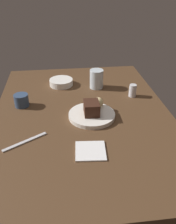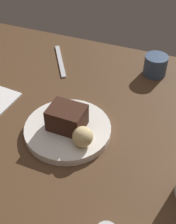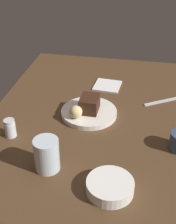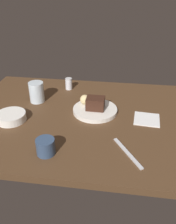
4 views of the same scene
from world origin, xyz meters
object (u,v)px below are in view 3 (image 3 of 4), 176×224
(bread_roll, at_px, (76,112))
(water_glass, at_px, (47,155))
(salt_shaker, at_px, (10,128))
(folded_napkin, at_px, (106,85))
(dessert_plate, at_px, (89,113))
(chocolate_cake_slice, at_px, (89,104))
(butter_knife, at_px, (164,101))
(side_bowl, at_px, (110,186))

(bread_roll, bearing_deg, water_glass, -6.76)
(salt_shaker, height_order, folded_napkin, salt_shaker)
(dessert_plate, relative_size, chocolate_cake_slice, 2.49)
(salt_shaker, height_order, butter_knife, salt_shaker)
(dessert_plate, bearing_deg, salt_shaker, -53.18)
(salt_shaker, height_order, water_glass, water_glass)
(chocolate_cake_slice, bearing_deg, salt_shaker, -53.21)
(folded_napkin, bearing_deg, side_bowl, 8.80)
(salt_shaker, bearing_deg, chocolate_cake_slice, 126.79)
(chocolate_cake_slice, distance_m, salt_shaker, 0.31)
(side_bowl, bearing_deg, dessert_plate, -160.78)
(water_glass, bearing_deg, side_bowl, 73.83)
(salt_shaker, relative_size, side_bowl, 0.49)
(chocolate_cake_slice, bearing_deg, water_glass, -12.68)
(chocolate_cake_slice, height_order, water_glass, water_glass)
(bread_roll, relative_size, salt_shaker, 0.73)
(side_bowl, xyz_separation_m, folded_napkin, (-0.62, -0.10, -0.01))
(chocolate_cake_slice, distance_m, side_bowl, 0.40)
(salt_shaker, relative_size, folded_napkin, 0.58)
(dessert_plate, bearing_deg, bread_roll, -34.54)
(side_bowl, bearing_deg, chocolate_cake_slice, -161.07)
(butter_knife, bearing_deg, dessert_plate, 176.62)
(dessert_plate, relative_size, folded_napkin, 1.88)
(dessert_plate, relative_size, water_glass, 2.04)
(salt_shaker, xyz_separation_m, water_glass, (0.13, 0.18, 0.02))
(bread_roll, relative_size, side_bowl, 0.36)
(water_glass, bearing_deg, butter_knife, 142.73)
(salt_shaker, distance_m, butter_knife, 0.64)
(chocolate_cake_slice, relative_size, water_glass, 0.82)
(chocolate_cake_slice, bearing_deg, dessert_plate, -58.75)
(bread_roll, height_order, salt_shaker, bread_roll)
(butter_knife, bearing_deg, side_bowl, -138.63)
(chocolate_cake_slice, xyz_separation_m, butter_knife, (-0.16, 0.29, -0.05))
(dessert_plate, height_order, water_glass, water_glass)
(dessert_plate, bearing_deg, water_glass, -12.42)
(dessert_plate, distance_m, butter_knife, 0.33)
(salt_shaker, bearing_deg, water_glass, 52.91)
(water_glass, relative_size, folded_napkin, 0.92)
(side_bowl, bearing_deg, bread_roll, -151.96)
(dessert_plate, height_order, side_bowl, side_bowl)
(dessert_plate, height_order, butter_knife, dessert_plate)
(bread_roll, bearing_deg, dessert_plate, 145.46)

